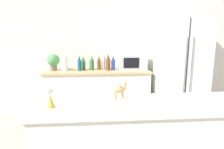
{
  "coord_description": "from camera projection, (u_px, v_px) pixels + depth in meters",
  "views": [
    {
      "loc": [
        -0.33,
        -1.06,
        1.52
      ],
      "look_at": [
        -0.13,
        1.46,
        1.0
      ],
      "focal_mm": 32.0,
      "sensor_mm": 36.0,
      "label": 1
    }
  ],
  "objects": [
    {
      "name": "fruit_bowl",
      "position": [
        220.0,
        100.0,
        1.69
      ],
      "size": [
        0.23,
        0.23,
        0.06
      ],
      "color": "white",
      "rests_on": "bar_counter"
    },
    {
      "name": "microwave",
      "position": [
        132.0,
        61.0,
        3.55
      ],
      "size": [
        0.48,
        0.37,
        0.28
      ],
      "color": "#B2B5BA",
      "rests_on": "back_counter"
    },
    {
      "name": "paper_towel_roll",
      "position": [
        65.0,
        64.0,
        3.37
      ],
      "size": [
        0.1,
        0.1,
        0.25
      ],
      "color": "white",
      "rests_on": "back_counter"
    },
    {
      "name": "back_bottle_3",
      "position": [
        79.0,
        63.0,
        3.39
      ],
      "size": [
        0.06,
        0.06,
        0.28
      ],
      "color": "navy",
      "rests_on": "back_counter"
    },
    {
      "name": "camel_figurine",
      "position": [
        120.0,
        89.0,
        1.8
      ],
      "size": [
        0.13,
        0.08,
        0.16
      ],
      "color": "#A87F4C",
      "rests_on": "bar_counter"
    },
    {
      "name": "back_bottle_5",
      "position": [
        99.0,
        63.0,
        3.51
      ],
      "size": [
        0.07,
        0.07,
        0.25
      ],
      "color": "brown",
      "rests_on": "back_counter"
    },
    {
      "name": "back_bottle_4",
      "position": [
        108.0,
        62.0,
        3.44
      ],
      "size": [
        0.08,
        0.08,
        0.3
      ],
      "color": "brown",
      "rests_on": "back_counter"
    },
    {
      "name": "back_bottle_1",
      "position": [
        83.0,
        63.0,
        3.49
      ],
      "size": [
        0.08,
        0.08,
        0.25
      ],
      "color": "#2D6033",
      "rests_on": "back_counter"
    },
    {
      "name": "wise_man_figurine_blue",
      "position": [
        50.0,
        99.0,
        1.59
      ],
      "size": [
        0.07,
        0.07,
        0.16
      ],
      "color": "#B28933",
      "rests_on": "bar_counter"
    },
    {
      "name": "back_bottle_2",
      "position": [
        103.0,
        61.0,
        3.54
      ],
      "size": [
        0.07,
        0.07,
        0.32
      ],
      "color": "#B2B7BC",
      "rests_on": "back_counter"
    },
    {
      "name": "back_bottle_0",
      "position": [
        92.0,
        63.0,
        3.48
      ],
      "size": [
        0.08,
        0.08,
        0.25
      ],
      "color": "#2D6033",
      "rests_on": "back_counter"
    },
    {
      "name": "potted_plant",
      "position": [
        53.0,
        61.0,
        3.42
      ],
      "size": [
        0.21,
        0.21,
        0.28
      ],
      "color": "#595451",
      "rests_on": "back_counter"
    },
    {
      "name": "back_counter",
      "position": [
        98.0,
        94.0,
        3.6
      ],
      "size": [
        1.8,
        0.63,
        0.9
      ],
      "color": "silver",
      "rests_on": "ground_plane"
    },
    {
      "name": "back_bottle_6",
      "position": [
        113.0,
        63.0,
        3.47
      ],
      "size": [
        0.07,
        0.07,
        0.26
      ],
      "color": "navy",
      "rests_on": "back_counter"
    },
    {
      "name": "wall_back",
      "position": [
        114.0,
        47.0,
        3.78
      ],
      "size": [
        8.0,
        0.06,
        2.55
      ],
      "color": "silver",
      "rests_on": "ground_plane"
    },
    {
      "name": "refrigerator",
      "position": [
        178.0,
        69.0,
        3.54
      ],
      "size": [
        0.89,
        0.74,
        1.8
      ],
      "color": "white",
      "rests_on": "ground_plane"
    }
  ]
}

